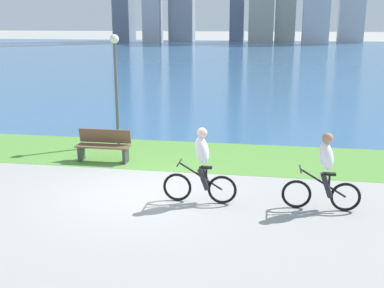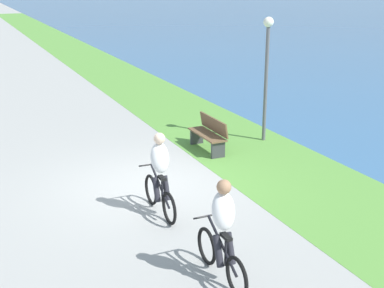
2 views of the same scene
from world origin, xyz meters
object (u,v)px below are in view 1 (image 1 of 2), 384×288
object	(u,v)px
cyclist_trailing	(324,172)
bench_near_path	(104,146)
lamppost_tall	(116,72)
cyclist_lead	(201,166)

from	to	relation	value
cyclist_trailing	bench_near_path	size ratio (longest dim) A/B	1.11
cyclist_trailing	bench_near_path	world-z (taller)	cyclist_trailing
bench_near_path	lamppost_tall	size ratio (longest dim) A/B	0.44
lamppost_tall	cyclist_lead	bearing A→B (deg)	-53.06
bench_near_path	lamppost_tall	xyz separation A→B (m)	(-0.18, 1.83, 1.84)
lamppost_tall	bench_near_path	bearing A→B (deg)	-84.29
cyclist_trailing	lamppost_tall	world-z (taller)	lamppost_tall
cyclist_lead	bench_near_path	world-z (taller)	cyclist_lead
cyclist_lead	bench_near_path	xyz separation A→B (m)	(-3.16, 2.61, -0.38)
cyclist_lead	cyclist_trailing	xyz separation A→B (m)	(2.56, 0.02, -0.00)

